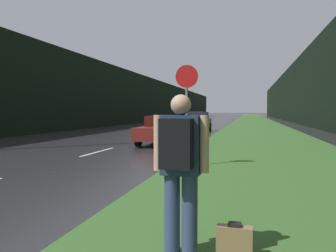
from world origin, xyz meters
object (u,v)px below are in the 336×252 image
object	(u,v)px
hitchhiker_with_backpack	(180,164)
car_passing_near	(164,130)
car_passing_far	(197,122)
car_oncoming	(197,117)
stop_sign	(187,106)
suitcase	(235,241)

from	to	relation	value
hitchhiker_with_backpack	car_passing_near	distance (m)	13.16
car_passing_far	car_oncoming	distance (m)	23.87
car_passing_far	hitchhiker_with_backpack	bearing A→B (deg)	97.76
stop_sign	car_oncoming	world-z (taller)	stop_sign
stop_sign	car_passing_near	bearing A→B (deg)	108.73
car_passing_near	car_oncoming	distance (m)	34.78
car_oncoming	hitchhiker_with_backpack	bearing A→B (deg)	-82.01
suitcase	car_oncoming	world-z (taller)	car_oncoming
car_passing_near	car_oncoming	bearing A→B (deg)	-84.37
car_oncoming	car_passing_near	bearing A→B (deg)	-84.37
stop_sign	car_oncoming	size ratio (longest dim) A/B	0.67
hitchhiker_with_backpack	car_passing_far	world-z (taller)	hitchhiker_with_backpack
car_passing_near	car_passing_far	xyz separation A→B (m)	(0.00, 10.99, 0.06)
stop_sign	suitcase	bearing A→B (deg)	-75.43
car_passing_near	car_oncoming	size ratio (longest dim) A/B	1.07
car_passing_near	car_passing_far	distance (m)	10.99
stop_sign	car_oncoming	xyz separation A→B (m)	(-5.65, 41.23, -0.96)
hitchhiker_with_backpack	car_oncoming	bearing A→B (deg)	100.85
suitcase	car_passing_near	xyz separation A→B (m)	(-3.81, 12.63, 0.50)
stop_sign	car_passing_far	bearing A→B (deg)	97.26
car_passing_far	car_oncoming	size ratio (longest dim) A/B	0.96
car_passing_far	car_oncoming	xyz separation A→B (m)	(-3.41, 23.62, 0.02)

